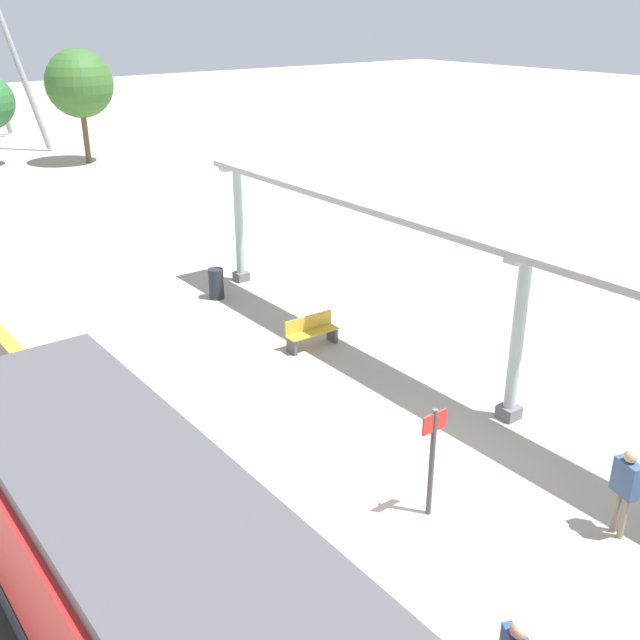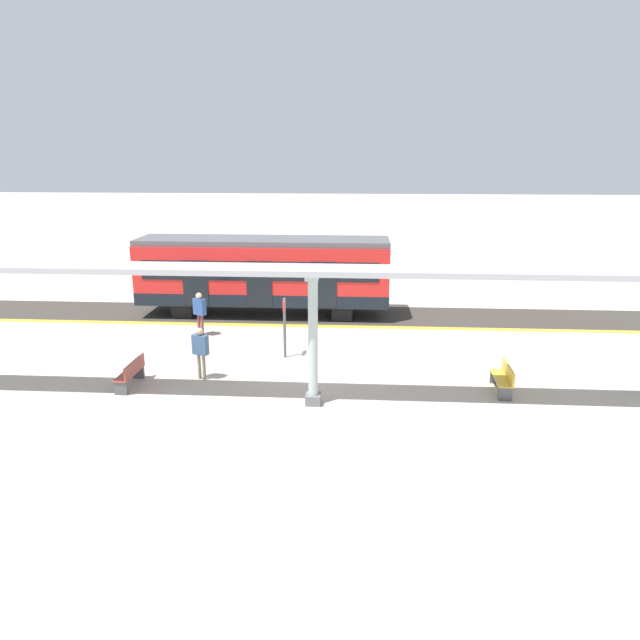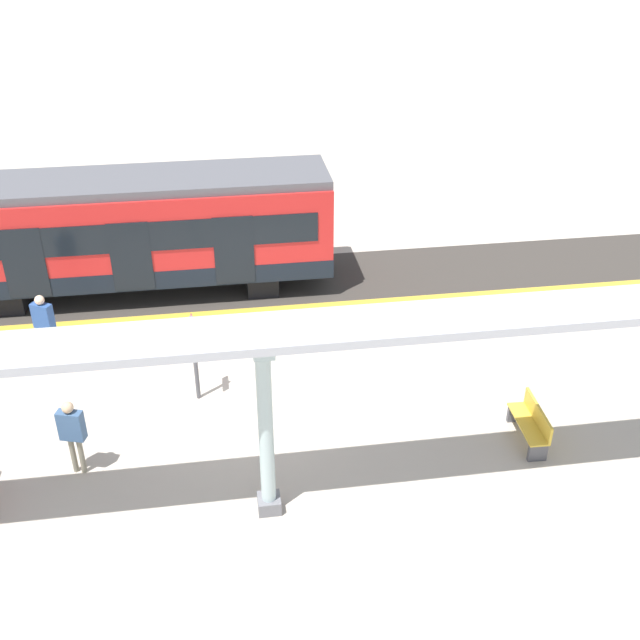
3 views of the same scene
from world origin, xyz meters
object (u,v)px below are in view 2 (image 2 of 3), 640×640
object	(u,v)px
platform_info_sign	(285,322)
passenger_waiting_near_edge	(200,309)
bench_near_end	(131,373)
passenger_by_the_benches	(200,347)
bench_mid_platform	(504,378)
canopy_pillar_second	(313,340)
train_near_carriage	(264,275)

from	to	relation	value
platform_info_sign	passenger_waiting_near_edge	world-z (taller)	platform_info_sign
bench_near_end	platform_info_sign	distance (m)	5.45
bench_near_end	passenger_by_the_benches	world-z (taller)	passenger_by_the_benches
platform_info_sign	passenger_waiting_near_edge	xyz separation A→B (m)	(-2.32, -3.71, -0.21)
bench_mid_platform	passenger_by_the_benches	bearing A→B (deg)	-92.36
canopy_pillar_second	passenger_by_the_benches	xyz separation A→B (m)	(-1.67, -3.76, -0.89)
bench_mid_platform	bench_near_end	bearing A→B (deg)	-88.39
platform_info_sign	train_near_carriage	bearing A→B (deg)	-163.94
bench_mid_platform	passenger_by_the_benches	xyz separation A→B (m)	(-0.39, -9.55, 0.65)
passenger_waiting_near_edge	bench_mid_platform	bearing A→B (deg)	65.46
bench_near_end	passenger_waiting_near_edge	bearing A→B (deg)	171.44
bench_mid_platform	platform_info_sign	distance (m)	7.62
bench_near_end	passenger_waiting_near_edge	xyz separation A→B (m)	(-5.26, 0.79, 0.67)
bench_mid_platform	platform_info_sign	bearing A→B (deg)	-110.25
platform_info_sign	passenger_waiting_near_edge	size ratio (longest dim) A/B	1.23
canopy_pillar_second	bench_near_end	distance (m)	6.09
platform_info_sign	canopy_pillar_second	bearing A→B (deg)	18.68
canopy_pillar_second	passenger_waiting_near_edge	bearing A→B (deg)	-141.00
train_near_carriage	canopy_pillar_second	size ratio (longest dim) A/B	2.85
bench_near_end	passenger_waiting_near_edge	world-z (taller)	passenger_waiting_near_edge
bench_mid_platform	canopy_pillar_second	bearing A→B (deg)	-77.60
bench_near_end	canopy_pillar_second	bearing A→B (deg)	80.77
canopy_pillar_second	bench_near_end	bearing A→B (deg)	-99.23
passenger_by_the_benches	canopy_pillar_second	bearing A→B (deg)	66.11
bench_mid_platform	platform_info_sign	size ratio (longest dim) A/B	0.69
bench_near_end	platform_info_sign	world-z (taller)	platform_info_sign
platform_info_sign	passenger_by_the_benches	distance (m)	3.32
train_near_carriage	canopy_pillar_second	xyz separation A→B (m)	(9.60, 2.96, 0.16)
train_near_carriage	bench_mid_platform	distance (m)	12.15
canopy_pillar_second	platform_info_sign	xyz separation A→B (m)	(-3.89, -1.32, -0.66)
train_near_carriage	platform_info_sign	bearing A→B (deg)	16.06
train_near_carriage	bench_near_end	xyz separation A→B (m)	(8.65, -2.86, -1.38)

